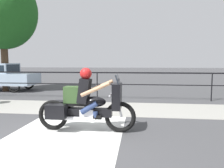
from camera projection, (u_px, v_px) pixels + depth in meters
The scene contains 6 objects.
ground_plane at pixel (52, 140), 4.85m from camera, with size 120.00×120.00×0.00m, color #424244.
sidewalk_band at pixel (87, 108), 8.21m from camera, with size 44.00×2.40×0.01m, color #99968E.
crosswalk_band at pixel (57, 143), 4.63m from camera, with size 2.66×6.00×0.01m, color silver.
fence_railing at pixel (97, 78), 10.11m from camera, with size 36.00×0.05×1.26m.
motorcycle at pixel (85, 104), 5.39m from camera, with size 2.47×0.76×1.58m.
tree_behind_car at pixel (2, 12), 12.44m from camera, with size 3.89×3.89×6.73m.
Camera 1 is at (1.88, -4.51, 1.73)m, focal length 35.00 mm.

